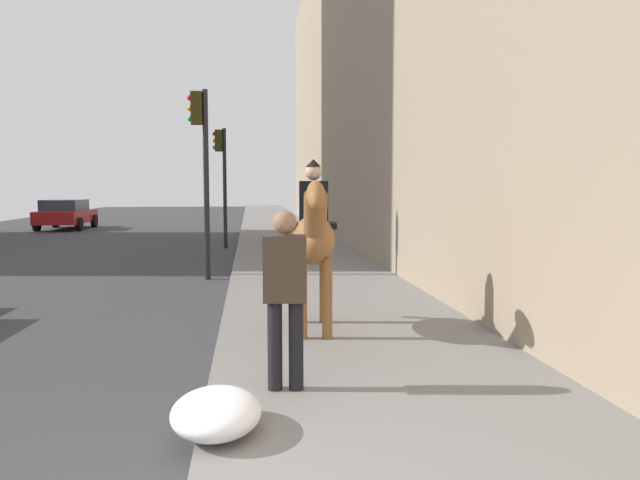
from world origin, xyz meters
name	(u,v)px	position (x,y,z in m)	size (l,w,h in m)	color
mounted_horse_near	(314,237)	(4.64, -1.26, 1.39)	(2.15, 0.68, 2.29)	brown
pedestrian_greeting	(285,288)	(2.41, -0.75, 1.10)	(0.30, 0.42, 1.70)	black
car_near_lane	(66,214)	(26.80, 8.41, 0.77)	(4.30, 2.11, 1.44)	maroon
traffic_light_near_curb	(202,154)	(10.10, 0.60, 2.75)	(0.20, 0.44, 4.13)	black
traffic_light_far_curb	(222,169)	(16.81, 0.47, 2.65)	(0.20, 0.44, 3.96)	black
snow_pile_near	(216,412)	(1.49, -0.15, 0.28)	(0.92, 0.71, 0.32)	white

